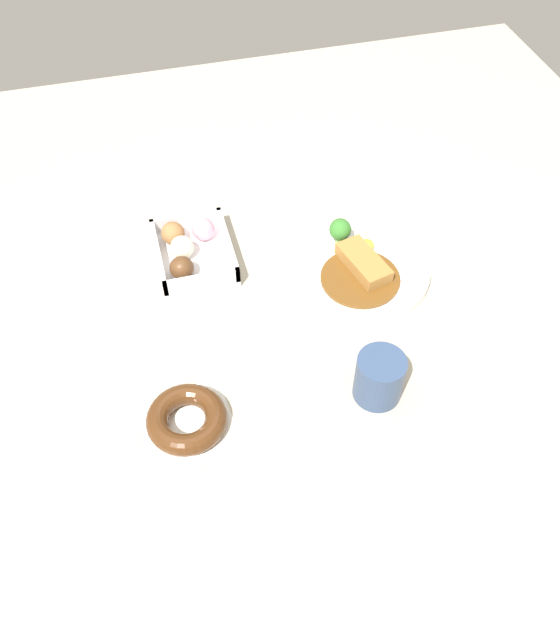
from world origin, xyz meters
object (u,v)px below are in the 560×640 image
(coffee_mug, at_px, (379,378))
(curry_plate, at_px, (360,267))
(chocolate_ring_donut, at_px, (187,420))
(donut_box, at_px, (190,251))

(coffee_mug, bearing_deg, curry_plate, 166.62)
(coffee_mug, bearing_deg, chocolate_ring_donut, -93.39)
(curry_plate, height_order, donut_box, curry_plate)
(donut_box, distance_m, coffee_mug, 0.43)
(donut_box, height_order, coffee_mug, coffee_mug)
(curry_plate, distance_m, coffee_mug, 0.26)
(curry_plate, xyz_separation_m, donut_box, (-0.11, -0.28, 0.01))
(chocolate_ring_donut, distance_m, coffee_mug, 0.29)
(donut_box, relative_size, chocolate_ring_donut, 1.16)
(curry_plate, xyz_separation_m, chocolate_ring_donut, (0.23, -0.35, 0.00))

